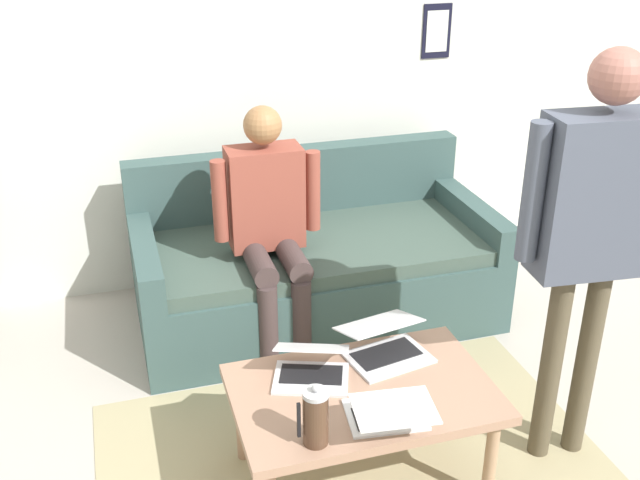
# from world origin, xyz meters

# --- Properties ---
(back_wall) EXTENTS (7.04, 0.11, 2.70)m
(back_wall) POSITION_xyz_m (-0.00, -2.20, 1.35)
(back_wall) COLOR silver
(back_wall) RESTS_ON ground_plane
(couch) EXTENTS (1.95, 0.95, 0.88)m
(couch) POSITION_xyz_m (-0.16, -1.55, 0.30)
(couch) COLOR #37504E
(couch) RESTS_ON ground_plane
(coffee_table) EXTENTS (1.02, 0.66, 0.45)m
(coffee_table) POSITION_xyz_m (0.03, -0.22, 0.40)
(coffee_table) COLOR #A37A62
(coffee_table) RESTS_ON ground_plane
(laptop_left) EXTENTS (0.38, 0.37, 0.16)m
(laptop_left) POSITION_xyz_m (-0.14, -0.42, 0.49)
(laptop_left) COLOR silver
(laptop_left) RESTS_ON coffee_table
(laptop_center) EXTENTS (0.37, 0.36, 0.15)m
(laptop_center) POSITION_xyz_m (0.20, -0.36, 0.49)
(laptop_center) COLOR silver
(laptop_center) RESTS_ON coffee_table
(laptop_right) EXTENTS (0.33, 0.36, 0.12)m
(laptop_right) POSITION_xyz_m (0.01, -0.00, 0.49)
(laptop_right) COLOR silver
(laptop_right) RESTS_ON coffee_table
(french_press) EXTENTS (0.11, 0.09, 0.25)m
(french_press) POSITION_xyz_m (0.30, 0.02, 0.56)
(french_press) COLOR #4C3323
(french_press) RESTS_ON coffee_table
(person_standing) EXTENTS (0.61, 0.23, 1.74)m
(person_standing) POSITION_xyz_m (-0.84, -0.14, 1.11)
(person_standing) COLOR brown
(person_standing) RESTS_ON ground_plane
(person_seated) EXTENTS (0.55, 0.51, 1.28)m
(person_seated) POSITION_xyz_m (0.14, -1.32, 0.73)
(person_seated) COLOR #413332
(person_seated) RESTS_ON ground_plane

